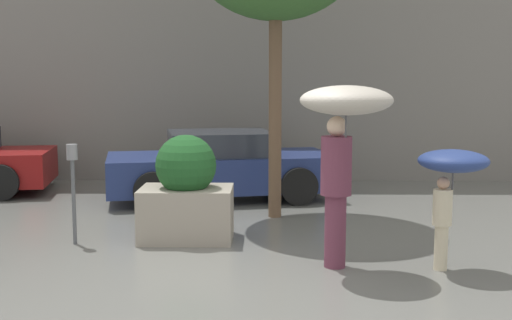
{
  "coord_description": "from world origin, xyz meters",
  "views": [
    {
      "loc": [
        0.52,
        -6.88,
        2.15
      ],
      "look_at": [
        0.4,
        1.6,
        1.05
      ],
      "focal_mm": 45.0,
      "sensor_mm": 36.0,
      "label": 1
    }
  ],
  "objects_px": {
    "person_child": "(451,172)",
    "parking_meter": "(73,173)",
    "parked_car_near": "(220,167)",
    "planter_box": "(186,193)",
    "person_adult": "(343,126)"
  },
  "relations": [
    {
      "from": "parked_car_near",
      "to": "planter_box",
      "type": "bearing_deg",
      "value": 163.32
    },
    {
      "from": "person_child",
      "to": "parking_meter",
      "type": "relative_size",
      "value": 1.04
    },
    {
      "from": "parking_meter",
      "to": "planter_box",
      "type": "bearing_deg",
      "value": 10.29
    },
    {
      "from": "person_child",
      "to": "parked_car_near",
      "type": "relative_size",
      "value": 0.32
    },
    {
      "from": "planter_box",
      "to": "parking_meter",
      "type": "relative_size",
      "value": 1.08
    },
    {
      "from": "planter_box",
      "to": "parking_meter",
      "type": "height_order",
      "value": "planter_box"
    },
    {
      "from": "person_child",
      "to": "parking_meter",
      "type": "distance_m",
      "value": 4.64
    },
    {
      "from": "person_child",
      "to": "parking_meter",
      "type": "xyz_separation_m",
      "value": [
        -4.51,
        1.06,
        -0.18
      ]
    },
    {
      "from": "person_child",
      "to": "parking_meter",
      "type": "bearing_deg",
      "value": 177.92
    },
    {
      "from": "parked_car_near",
      "to": "parking_meter",
      "type": "bearing_deg",
      "value": 140.52
    },
    {
      "from": "person_adult",
      "to": "person_child",
      "type": "relative_size",
      "value": 1.52
    },
    {
      "from": "person_child",
      "to": "parked_car_near",
      "type": "bearing_deg",
      "value": 134.97
    },
    {
      "from": "parked_car_near",
      "to": "parking_meter",
      "type": "distance_m",
      "value": 3.61
    },
    {
      "from": "person_adult",
      "to": "parking_meter",
      "type": "height_order",
      "value": "person_adult"
    },
    {
      "from": "planter_box",
      "to": "parked_car_near",
      "type": "distance_m",
      "value": 2.94
    }
  ]
}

